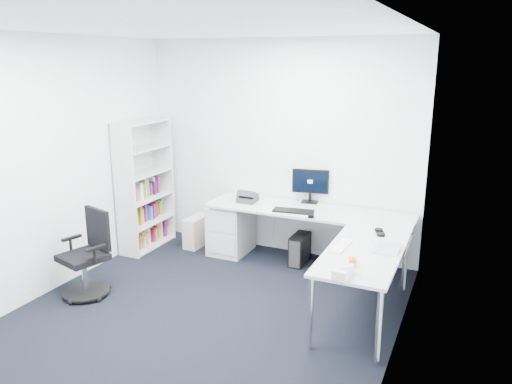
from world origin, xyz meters
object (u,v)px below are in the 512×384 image
at_px(l_desk, 300,247).
at_px(laptop, 388,238).
at_px(bookshelf, 145,185).
at_px(task_chair, 83,255).
at_px(monitor, 310,186).

height_order(l_desk, laptop, laptop).
height_order(bookshelf, laptop, bookshelf).
bearing_deg(laptop, task_chair, -165.37).
bearing_deg(task_chair, bookshelf, 116.12).
relative_size(task_chair, laptop, 2.73).
bearing_deg(l_desk, task_chair, -143.63).
relative_size(monitor, laptop, 1.35).
distance_m(bookshelf, monitor, 2.15).
relative_size(task_chair, monitor, 2.03).
relative_size(l_desk, laptop, 7.19).
height_order(l_desk, monitor, monitor).
distance_m(l_desk, task_chair, 2.38).
xyz_separation_m(l_desk, monitor, (-0.10, 0.63, 0.57)).
height_order(l_desk, bookshelf, bookshelf).
distance_m(l_desk, bookshelf, 2.23).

